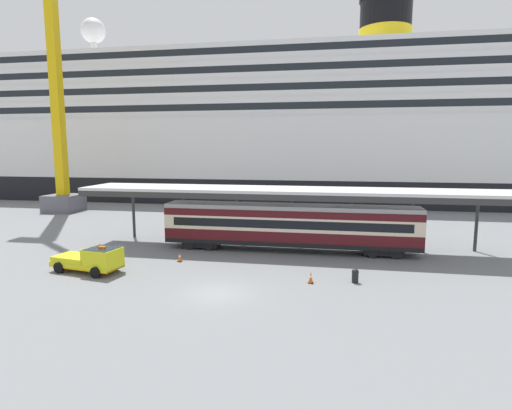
% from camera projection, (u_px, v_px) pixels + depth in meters
% --- Properties ---
extents(ground_plane, '(400.00, 400.00, 0.00)m').
position_uv_depth(ground_plane, '(218.00, 293.00, 25.50)').
color(ground_plane, slate).
extents(cruise_ship, '(174.98, 28.06, 34.38)m').
position_uv_depth(cruise_ship, '(350.00, 132.00, 72.79)').
color(cruise_ship, black).
rests_on(cruise_ship, ground).
extents(platform_canopy, '(37.48, 5.41, 5.48)m').
position_uv_depth(platform_canopy, '(290.00, 192.00, 35.64)').
color(platform_canopy, silver).
rests_on(platform_canopy, ground).
extents(train_carriage, '(21.98, 2.81, 4.11)m').
position_uv_depth(train_carriage, '(289.00, 225.00, 35.60)').
color(train_carriage, black).
rests_on(train_carriage, ground).
extents(service_truck, '(5.47, 2.94, 2.02)m').
position_uv_depth(service_truck, '(92.00, 259.00, 29.61)').
color(service_truck, yellow).
rests_on(service_truck, ground).
extents(traffic_cone_near, '(0.36, 0.36, 0.75)m').
position_uv_depth(traffic_cone_near, '(180.00, 257.00, 32.52)').
color(traffic_cone_near, black).
rests_on(traffic_cone_near, ground).
extents(traffic_cone_mid, '(0.36, 0.36, 0.78)m').
position_uv_depth(traffic_cone_mid, '(311.00, 278.00, 27.33)').
color(traffic_cone_mid, black).
rests_on(traffic_cone_mid, ground).
extents(dockside_crane, '(9.91, 4.40, 58.56)m').
position_uv_depth(dockside_crane, '(57.00, 75.00, 55.65)').
color(dockside_crane, '#595960').
rests_on(dockside_crane, ground).
extents(quay_bollard, '(0.48, 0.48, 0.96)m').
position_uv_depth(quay_bollard, '(355.00, 275.00, 27.40)').
color(quay_bollard, black).
rests_on(quay_bollard, ground).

